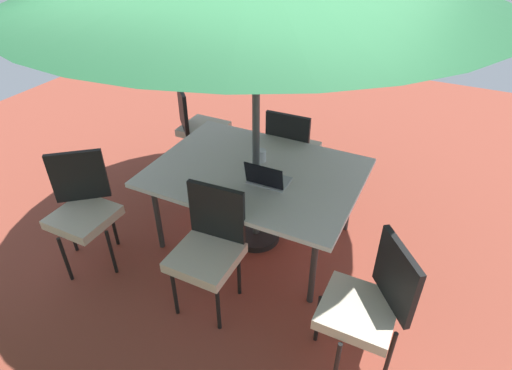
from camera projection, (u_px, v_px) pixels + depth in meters
ground_plane at (256, 238)px, 3.97m from camera, size 10.00×10.00×0.02m
dining_table at (256, 175)px, 3.57m from camera, size 1.73×1.28×0.74m
chair_northwest at (368, 302)px, 2.63m from camera, size 0.58×0.58×0.98m
chair_northeast at (83, 206)px, 3.45m from camera, size 0.58×0.58×0.98m
chair_southeast at (198, 124)px, 4.68m from camera, size 0.59×0.59×0.98m
chair_north at (209, 245)px, 3.06m from camera, size 0.46×0.47×0.98m
chair_south at (292, 148)px, 4.25m from camera, size 0.46×0.47×0.98m
laptop at (267, 179)px, 3.35m from camera, size 0.32×0.25×0.21m
cup at (261, 156)px, 3.64m from camera, size 0.08×0.08×0.11m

